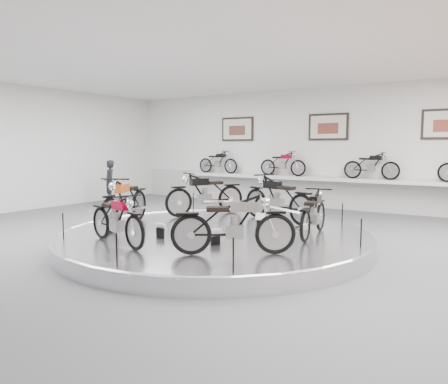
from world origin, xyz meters
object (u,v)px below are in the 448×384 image
Objects in this scene: display_platform at (214,239)px; shelf at (324,179)px; bike_d at (125,201)px; bike_f at (233,224)px; visitor at (110,182)px; bike_c at (205,194)px; bike_b at (278,198)px; bike_e at (117,219)px; bike_a at (313,213)px.

display_platform is 6.46m from shelf.
bike_d is (-2.03, -6.92, -0.15)m from shelf.
display_platform is at bearing 98.41° from bike_f.
bike_d is 1.08× the size of bike_f.
visitor is (-6.79, -3.04, -0.21)m from shelf.
bike_d is (-0.58, -2.25, -0.00)m from bike_c.
bike_c is 5.58m from visitor.
bike_b is 3.50m from bike_d.
bike_f reaches higher than bike_e.
shelf is at bearing 143.07° from bike_d.
bike_c is 1.01× the size of bike_d.
visitor is at bearing 7.31° from bike_b.
display_platform is at bearing 66.91° from bike_c.
display_platform is at bearing 102.40° from bike_a.
visitor is at bearing -149.76° from bike_d.
display_platform is 2.17m from bike_e.
visitor is (-6.79, 3.36, 0.64)m from display_platform.
bike_b is at bearing 85.33° from bike_e.
bike_a is 0.83× the size of bike_d.
bike_c reaches higher than bike_a.
bike_c is at bearing 96.40° from bike_f.
bike_e is 1.00× the size of visitor.
bike_e reaches higher than bike_a.
display_platform is at bearing 83.72° from bike_d.
visitor reaches higher than display_platform.
bike_f reaches higher than shelf.
bike_c reaches higher than bike_d.
bike_d is at bearing -165.71° from display_platform.
bike_d is at bearing -7.90° from visitor.
bike_b reaches higher than bike_f.
bike_f is 1.10× the size of visitor.
visitor reaches higher than bike_d.
display_platform is 7.61m from visitor.
bike_f is at bearing 0.91° from visitor.
bike_f is at bearing -80.22° from shelf.
shelf is 6.01m from bike_a.
bike_a reaches higher than display_platform.
shelf is 8.35m from bike_e.
bike_b is at bearing 119.89° from bike_c.
bike_b reaches higher than bike_a.
bike_c reaches higher than bike_b.
bike_c is 1.19× the size of bike_e.
bike_f is (-0.54, -2.10, 0.05)m from bike_a.
display_platform is 3.39× the size of bike_c.
bike_d is (-2.58, -2.36, 0.00)m from bike_b.
bike_b is (-1.34, 1.14, 0.09)m from bike_a.
bike_e is at bearing 157.85° from bike_f.
bike_a is 0.99× the size of visitor.
bike_c reaches higher than shelf.
visitor is (-5.98, 5.27, 0.02)m from bike_e.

